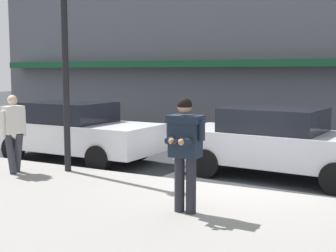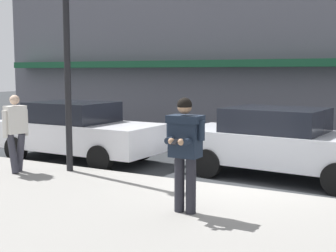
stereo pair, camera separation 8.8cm
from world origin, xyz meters
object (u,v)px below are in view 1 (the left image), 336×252
object	(u,v)px
street_lamp_post	(65,34)
parked_sedan_mid	(279,142)
parked_sedan_near	(74,131)
man_texting_on_phone	(185,142)
pedestrian_in_light_coat	(13,129)

from	to	relation	value
street_lamp_post	parked_sedan_mid	bearing A→B (deg)	27.83
parked_sedan_near	man_texting_on_phone	bearing A→B (deg)	-33.38
parked_sedan_near	street_lamp_post	bearing A→B (deg)	-55.02
parked_sedan_mid	street_lamp_post	xyz separation A→B (m)	(-4.13, -2.18, 2.35)
man_texting_on_phone	street_lamp_post	distance (m)	4.39
parked_sedan_near	street_lamp_post	size ratio (longest dim) A/B	0.93
pedestrian_in_light_coat	street_lamp_post	size ratio (longest dim) A/B	0.35
parked_sedan_near	pedestrian_in_light_coat	size ratio (longest dim) A/B	2.67
parked_sedan_mid	pedestrian_in_light_coat	bearing A→B (deg)	-150.24
parked_sedan_mid	man_texting_on_phone	size ratio (longest dim) A/B	2.56
pedestrian_in_light_coat	parked_sedan_mid	bearing A→B (deg)	29.76
parked_sedan_near	man_texting_on_phone	world-z (taller)	man_texting_on_phone
man_texting_on_phone	street_lamp_post	size ratio (longest dim) A/B	0.37
pedestrian_in_light_coat	street_lamp_post	distance (m)	2.33
man_texting_on_phone	pedestrian_in_light_coat	world-z (taller)	man_texting_on_phone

